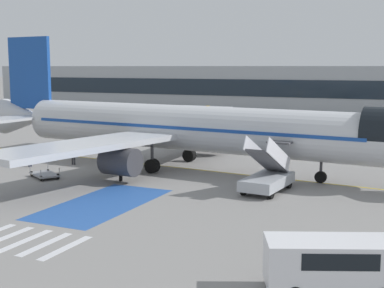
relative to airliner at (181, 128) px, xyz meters
name	(u,v)px	position (x,y,z in m)	size (l,w,h in m)	color
ground_plane	(200,168)	(1.44, 0.62, -3.32)	(600.00, 600.00, 0.00)	gray
apron_leadline_yellow	(188,169)	(0.70, -0.06, -3.31)	(0.20, 75.00, 0.01)	gold
apron_stand_patch_blue	(102,204)	(0.70, -12.35, -3.31)	(4.60, 9.76, 0.01)	#2856A8
apron_walkway_bar_3	(6,237)	(0.10, -19.70, -3.31)	(0.44, 3.60, 0.01)	silver
apron_walkway_bar_4	(25,241)	(1.30, -19.70, -3.31)	(0.44, 3.60, 0.01)	silver
apron_walkway_bar_5	(45,244)	(2.50, -19.70, -3.31)	(0.44, 3.60, 0.01)	silver
apron_walkway_bar_6	(66,248)	(3.70, -19.70, -3.31)	(0.44, 3.60, 0.01)	silver
airliner	(181,128)	(0.00, 0.00, 0.00)	(40.55, 32.69, 10.97)	silver
boarding_stairs_forward	(267,177)	(8.84, -5.11, -2.34)	(2.59, 5.37, 3.93)	#ADB2BA
fuel_tanker	(214,119)	(-7.02, 24.18, -1.69)	(10.49, 2.85, 3.24)	#38383D
service_van_0	(334,261)	(15.67, -19.60, -2.10)	(5.29, 3.74, 2.01)	silver
baggage_cart	(45,174)	(-7.52, -7.75, -3.06)	(3.00, 2.62, 0.87)	gray
ground_crew_0	(121,168)	(-1.75, -6.38, -2.39)	(0.47, 0.33, 1.62)	black
ground_crew_1	(30,155)	(-11.56, -4.76, -2.36)	(0.26, 0.44, 1.67)	#191E38
ground_crew_2	(73,153)	(-8.90, -2.45, -2.30)	(0.48, 0.44, 1.76)	#2D2D33
ground_crew_3	(106,160)	(-4.50, -4.12, -2.31)	(0.47, 0.31, 1.75)	#191E38
terminal_building	(307,90)	(-2.17, 55.38, 0.82)	(128.75, 12.10, 8.27)	#9EA3A8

